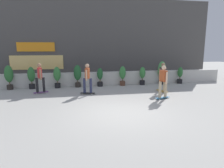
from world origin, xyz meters
The scene contains 16 objects.
ground_plane centered at (0.00, 0.00, 0.00)m, with size 48.00×48.00×0.00m, color #B2AFA8.
planter_wall centered at (0.00, 6.00, 0.45)m, with size 18.00×0.40×0.90m, color beige.
building_backdrop centered at (-0.01, 10.00, 3.25)m, with size 20.00×2.08×6.50m.
potted_plant_0 centered at (-5.65, 5.55, 0.87)m, with size 0.51×0.51×1.50m.
potted_plant_1 centered at (-4.36, 5.55, 0.78)m, with size 0.45×0.45×1.38m.
potted_plant_2 centered at (-2.80, 5.55, 0.77)m, with size 0.44×0.44×1.36m.
potted_plant_3 centered at (-1.52, 5.55, 0.84)m, with size 0.49×0.49×1.45m.
potted_plant_4 centered at (-0.05, 5.55, 0.66)m, with size 0.38×0.38×1.22m.
potted_plant_5 centered at (1.49, 5.55, 0.74)m, with size 0.42×0.42×1.32m.
potted_plant_6 centered at (2.91, 5.55, 0.67)m, with size 0.39×0.39×1.24m.
potted_plant_7 centered at (4.33, 5.55, 0.94)m, with size 0.57×0.57×1.61m.
potted_plant_8 centered at (5.75, 5.55, 0.62)m, with size 0.36×0.36×1.18m.
skater_by_wall_left centered at (3.30, 3.19, 0.94)m, with size 0.54×0.82×1.70m.
skater_far_left centered at (-1.01, 3.44, 0.94)m, with size 0.82×0.54×1.70m.
skater_foreground centered at (-3.61, 4.13, 0.94)m, with size 0.82×0.53×1.70m.
skater_by_wall_right centered at (2.65, 1.72, 0.94)m, with size 0.82×0.54×1.70m.
Camera 1 is at (-1.66, -7.30, 2.59)m, focal length 31.52 mm.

